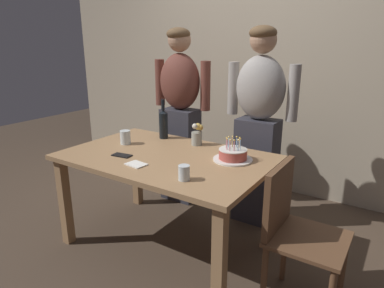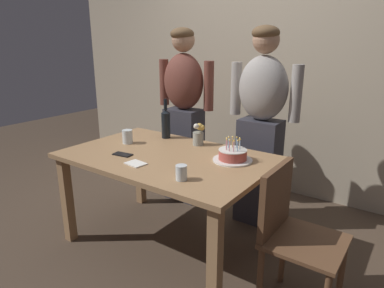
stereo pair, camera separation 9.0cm
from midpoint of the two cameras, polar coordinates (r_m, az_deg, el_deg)
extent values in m
plane|color=#47382B|center=(2.82, -3.05, -16.28)|extent=(10.00, 10.00, 0.00)
cube|color=tan|center=(3.70, 12.05, 12.83)|extent=(5.20, 0.10, 2.60)
cube|color=#A37A51|center=(2.49, -3.31, -2.25)|extent=(1.50, 0.96, 0.03)
cube|color=#A37A51|center=(2.85, -19.42, -8.79)|extent=(0.07, 0.07, 0.70)
cube|color=#A37A51|center=(2.02, 5.21, -19.19)|extent=(0.07, 0.07, 0.70)
cube|color=#A37A51|center=(3.33, -7.97, -4.14)|extent=(0.07, 0.07, 0.70)
cube|color=#A37A51|center=(2.66, 14.32, -10.15)|extent=(0.07, 0.07, 0.70)
cylinder|color=white|center=(2.39, 7.91, -2.69)|extent=(0.28, 0.28, 0.01)
cylinder|color=#B24C42|center=(2.37, 7.95, -1.81)|extent=(0.20, 0.20, 0.07)
cylinder|color=silver|center=(2.36, 7.98, -1.00)|extent=(0.20, 0.20, 0.01)
cylinder|color=#93B7DB|center=(2.34, 9.15, -0.23)|extent=(0.01, 0.01, 0.07)
sphere|color=#F9C64C|center=(2.33, 9.20, 0.76)|extent=(0.01, 0.01, 0.01)
cylinder|color=#EAB266|center=(2.37, 9.07, -0.02)|extent=(0.01, 0.01, 0.07)
sphere|color=#F9C64C|center=(2.36, 9.11, 0.96)|extent=(0.01, 0.01, 0.01)
cylinder|color=#93B7DB|center=(2.39, 8.59, 0.15)|extent=(0.01, 0.01, 0.07)
sphere|color=#F9C64C|center=(2.38, 8.63, 1.12)|extent=(0.01, 0.01, 0.01)
cylinder|color=#EAB266|center=(2.40, 7.90, 0.22)|extent=(0.01, 0.01, 0.07)
sphere|color=#F9C64C|center=(2.39, 7.94, 1.19)|extent=(0.01, 0.01, 0.01)
cylinder|color=#93B7DB|center=(2.39, 7.26, 0.16)|extent=(0.01, 0.01, 0.07)
sphere|color=#F9C64C|center=(2.37, 7.29, 1.13)|extent=(0.01, 0.01, 0.01)
cylinder|color=pink|center=(2.36, 6.89, 0.00)|extent=(0.01, 0.01, 0.07)
sphere|color=#F9C64C|center=(2.35, 6.93, 0.98)|extent=(0.01, 0.01, 0.01)
cylinder|color=pink|center=(2.33, 6.96, -0.21)|extent=(0.01, 0.01, 0.07)
sphere|color=#F9C64C|center=(2.32, 6.99, 0.78)|extent=(0.01, 0.01, 0.01)
cylinder|color=pink|center=(2.31, 7.43, -0.39)|extent=(0.01, 0.01, 0.07)
sphere|color=#F9C64C|center=(2.30, 7.47, 0.61)|extent=(0.01, 0.01, 0.01)
cylinder|color=pink|center=(2.31, 8.15, -0.46)|extent=(0.01, 0.01, 0.07)
sphere|color=#F9C64C|center=(2.30, 8.19, 0.54)|extent=(0.01, 0.01, 0.01)
cylinder|color=#93B7DB|center=(2.32, 8.81, -0.40)|extent=(0.01, 0.01, 0.07)
sphere|color=#F9C64C|center=(2.31, 8.85, 0.60)|extent=(0.01, 0.01, 0.01)
cylinder|color=silver|center=(2.03, -0.53, -4.85)|extent=(0.07, 0.07, 0.09)
cylinder|color=silver|center=(2.80, -9.91, 1.23)|extent=(0.08, 0.08, 0.11)
cylinder|color=black|center=(2.91, -3.54, 3.12)|extent=(0.08, 0.08, 0.22)
cone|color=black|center=(2.88, -3.58, 5.49)|extent=(0.08, 0.08, 0.03)
cylinder|color=black|center=(2.87, -3.60, 6.67)|extent=(0.03, 0.03, 0.09)
cube|color=black|center=(2.53, -10.61, -1.75)|extent=(0.15, 0.09, 0.01)
cube|color=white|center=(2.33, -8.36, -3.28)|extent=(0.15, 0.12, 0.01)
cylinder|color=#999E93|center=(2.71, 1.99, 0.91)|extent=(0.09, 0.09, 0.11)
sphere|color=silver|center=(2.67, 1.69, 3.00)|extent=(0.04, 0.04, 0.04)
sphere|color=gold|center=(2.70, 2.61, 2.77)|extent=(0.05, 0.05, 0.05)
sphere|color=gold|center=(2.70, 2.22, 2.95)|extent=(0.05, 0.05, 0.05)
cube|color=#33333D|center=(3.36, -0.58, -1.84)|extent=(0.34, 0.23, 0.92)
ellipsoid|color=brown|center=(3.20, -0.62, 10.45)|extent=(0.41, 0.27, 0.52)
sphere|color=tan|center=(3.18, -0.64, 17.09)|extent=(0.21, 0.21, 0.21)
ellipsoid|color=brown|center=(3.17, -0.81, 18.04)|extent=(0.21, 0.21, 0.12)
cylinder|color=brown|center=(3.09, 3.68, 9.69)|extent=(0.09, 0.09, 0.44)
cylinder|color=brown|center=(3.39, -3.93, 10.32)|extent=(0.09, 0.09, 0.44)
cube|color=#33333D|center=(2.99, 11.91, -4.64)|extent=(0.34, 0.23, 0.92)
ellipsoid|color=#9E9993|center=(2.81, 12.80, 9.14)|extent=(0.41, 0.27, 0.52)
sphere|color=tan|center=(2.79, 13.32, 16.68)|extent=(0.21, 0.21, 0.21)
ellipsoid|color=brown|center=(2.78, 13.27, 17.77)|extent=(0.21, 0.21, 0.12)
cylinder|color=#9E9993|center=(2.76, 18.03, 8.04)|extent=(0.09, 0.09, 0.44)
cylinder|color=#9E9993|center=(2.95, 8.31, 9.22)|extent=(0.09, 0.09, 0.44)
cube|color=brown|center=(2.09, 19.76, -15.26)|extent=(0.42, 0.42, 0.02)
cube|color=brown|center=(2.04, 15.18, -8.94)|extent=(0.04, 0.40, 0.40)
cylinder|color=brown|center=(2.34, 24.92, -19.03)|extent=(0.04, 0.04, 0.45)
cylinder|color=brown|center=(2.13, 12.61, -21.77)|extent=(0.04, 0.04, 0.45)
cylinder|color=brown|center=(2.40, 16.16, -17.01)|extent=(0.04, 0.04, 0.45)
camera|label=1|loc=(0.05, -88.93, 0.33)|focal=31.68mm
camera|label=2|loc=(0.05, 91.07, -0.33)|focal=31.68mm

